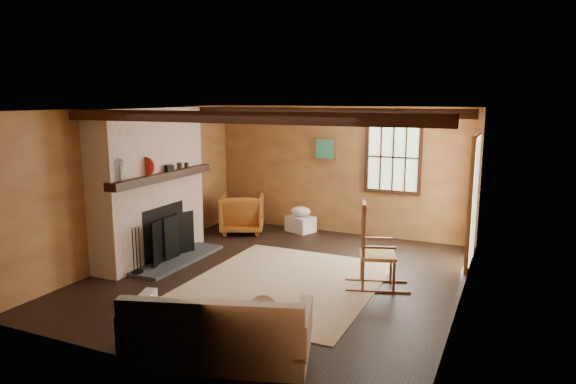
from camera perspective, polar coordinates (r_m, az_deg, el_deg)
The scene contains 10 objects.
ground at distance 7.53m, azimuth -1.16°, elevation -9.39°, with size 5.50×5.50×0.00m, color black.
room_envelope at distance 7.28m, azimuth 1.24°, elevation 3.18°, with size 5.02×5.52×2.44m.
fireplace at distance 8.41m, azimuth -15.01°, elevation 0.15°, with size 1.02×2.30×2.40m.
rug at distance 7.28m, azimuth -0.40°, elevation -10.08°, with size 2.50×3.00×0.01m, color tan.
rocking_chair at distance 7.08m, azimuth 9.60°, elevation -6.55°, with size 0.96×0.70×1.19m.
sofa at distance 5.27m, azimuth -7.69°, elevation -15.50°, with size 1.95×1.30×0.73m.
firewood_pile at distance 10.49m, azimuth -4.49°, elevation -2.93°, with size 0.73×0.13×0.26m.
laundry_basket at distance 9.93m, azimuth 1.40°, elevation -3.57°, with size 0.50×0.38×0.30m, color white.
basket_pillow at distance 9.87m, azimuth 1.41°, elevation -2.17°, with size 0.39×0.31×0.20m, color white.
armchair at distance 9.88m, azimuth -5.12°, elevation -2.38°, with size 0.79×0.81×0.74m, color #BF6026.
Camera 1 is at (3.05, -6.39, 2.56)m, focal length 32.00 mm.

